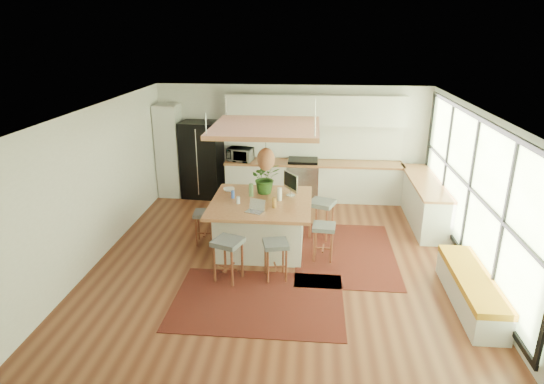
# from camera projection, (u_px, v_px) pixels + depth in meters

# --- Properties ---
(floor) EXTENTS (7.00, 7.00, 0.00)m
(floor) POSITION_uv_depth(u_px,v_px,m) (280.00, 259.00, 8.34)
(floor) COLOR #4F2316
(floor) RESTS_ON ground
(ceiling) EXTENTS (7.00, 7.00, 0.00)m
(ceiling) POSITION_uv_depth(u_px,v_px,m) (281.00, 110.00, 7.43)
(ceiling) COLOR white
(ceiling) RESTS_ON ground
(wall_back) EXTENTS (6.50, 0.00, 6.50)m
(wall_back) POSITION_uv_depth(u_px,v_px,m) (291.00, 141.00, 11.16)
(wall_back) COLOR silver
(wall_back) RESTS_ON ground
(wall_front) EXTENTS (6.50, 0.00, 6.50)m
(wall_front) POSITION_uv_depth(u_px,v_px,m) (256.00, 303.00, 4.60)
(wall_front) COLOR silver
(wall_front) RESTS_ON ground
(wall_left) EXTENTS (0.00, 7.00, 7.00)m
(wall_left) POSITION_uv_depth(u_px,v_px,m) (99.00, 183.00, 8.16)
(wall_left) COLOR silver
(wall_left) RESTS_ON ground
(wall_right) EXTENTS (0.00, 7.00, 7.00)m
(wall_right) POSITION_uv_depth(u_px,v_px,m) (476.00, 194.00, 7.60)
(wall_right) COLOR silver
(wall_right) RESTS_ON ground
(window_wall) EXTENTS (0.10, 6.20, 2.60)m
(window_wall) POSITION_uv_depth(u_px,v_px,m) (475.00, 191.00, 7.59)
(window_wall) COLOR black
(window_wall) RESTS_ON wall_right
(pantry) EXTENTS (0.55, 0.60, 2.25)m
(pantry) POSITION_uv_depth(u_px,v_px,m) (170.00, 151.00, 11.19)
(pantry) COLOR beige
(pantry) RESTS_ON floor
(back_counter_base) EXTENTS (4.20, 0.60, 0.88)m
(back_counter_base) POSITION_uv_depth(u_px,v_px,m) (313.00, 182.00, 11.12)
(back_counter_base) COLOR beige
(back_counter_base) RESTS_ON floor
(back_counter_top) EXTENTS (4.24, 0.64, 0.05)m
(back_counter_top) POSITION_uv_depth(u_px,v_px,m) (313.00, 163.00, 10.97)
(back_counter_top) COLOR brown
(back_counter_top) RESTS_ON back_counter_base
(backsplash) EXTENTS (4.20, 0.02, 0.80)m
(backsplash) POSITION_uv_depth(u_px,v_px,m) (314.00, 142.00, 11.10)
(backsplash) COLOR white
(backsplash) RESTS_ON wall_back
(upper_cabinets) EXTENTS (4.20, 0.34, 0.70)m
(upper_cabinets) POSITION_uv_depth(u_px,v_px,m) (315.00, 110.00, 10.68)
(upper_cabinets) COLOR beige
(upper_cabinets) RESTS_ON wall_back
(range) EXTENTS (0.76, 0.62, 1.00)m
(range) POSITION_uv_depth(u_px,v_px,m) (303.00, 179.00, 11.13)
(range) COLOR #A5A5AA
(range) RESTS_ON floor
(right_counter_base) EXTENTS (0.60, 2.50, 0.88)m
(right_counter_base) POSITION_uv_depth(u_px,v_px,m) (424.00, 202.00, 9.81)
(right_counter_base) COLOR beige
(right_counter_base) RESTS_ON floor
(right_counter_top) EXTENTS (0.64, 2.54, 0.05)m
(right_counter_top) POSITION_uv_depth(u_px,v_px,m) (426.00, 182.00, 9.66)
(right_counter_top) COLOR brown
(right_counter_top) RESTS_ON right_counter_base
(window_bench) EXTENTS (0.52, 2.00, 0.50)m
(window_bench) POSITION_uv_depth(u_px,v_px,m) (471.00, 290.00, 6.88)
(window_bench) COLOR beige
(window_bench) RESTS_ON floor
(ceiling_panel) EXTENTS (1.86, 1.86, 0.80)m
(ceiling_panel) POSITION_uv_depth(u_px,v_px,m) (266.00, 143.00, 8.05)
(ceiling_panel) COLOR brown
(ceiling_panel) RESTS_ON ceiling
(rug_near) EXTENTS (2.60, 1.80, 0.01)m
(rug_near) POSITION_uv_depth(u_px,v_px,m) (258.00, 301.00, 7.03)
(rug_near) COLOR black
(rug_near) RESTS_ON floor
(rug_right) EXTENTS (1.80, 2.60, 0.01)m
(rug_right) POSITION_uv_depth(u_px,v_px,m) (345.00, 253.00, 8.54)
(rug_right) COLOR black
(rug_right) RESTS_ON floor
(fridge) EXTENTS (0.98, 0.80, 1.86)m
(fridge) POSITION_uv_depth(u_px,v_px,m) (202.00, 160.00, 11.18)
(fridge) COLOR black
(fridge) RESTS_ON floor
(island) EXTENTS (1.85, 1.85, 0.93)m
(island) POSITION_uv_depth(u_px,v_px,m) (261.00, 224.00, 8.65)
(island) COLOR brown
(island) RESTS_ON floor
(stool_near_left) EXTENTS (0.56, 0.56, 0.74)m
(stool_near_left) POSITION_uv_depth(u_px,v_px,m) (228.00, 261.00, 7.52)
(stool_near_left) COLOR #484C50
(stool_near_left) RESTS_ON floor
(stool_near_right) EXTENTS (0.48, 0.48, 0.67)m
(stool_near_right) POSITION_uv_depth(u_px,v_px,m) (276.00, 259.00, 7.57)
(stool_near_right) COLOR #484C50
(stool_near_right) RESTS_ON floor
(stool_right_front) EXTENTS (0.43, 0.43, 0.67)m
(stool_right_front) POSITION_uv_depth(u_px,v_px,m) (323.00, 241.00, 8.22)
(stool_right_front) COLOR #484C50
(stool_right_front) RESTS_ON floor
(stool_right_back) EXTENTS (0.58, 0.58, 0.77)m
(stool_right_back) POSITION_uv_depth(u_px,v_px,m) (321.00, 220.00, 9.09)
(stool_right_back) COLOR #484C50
(stool_right_back) RESTS_ON floor
(stool_left_side) EXTENTS (0.42, 0.42, 0.65)m
(stool_left_side) POSITION_uv_depth(u_px,v_px,m) (205.00, 226.00, 8.84)
(stool_left_side) COLOR #484C50
(stool_left_side) RESTS_ON floor
(laptop) EXTENTS (0.39, 0.40, 0.22)m
(laptop) POSITION_uv_depth(u_px,v_px,m) (254.00, 206.00, 7.94)
(laptop) COLOR #A5A5AA
(laptop) RESTS_ON island
(monitor) EXTENTS (0.42, 0.51, 0.46)m
(monitor) POSITION_uv_depth(u_px,v_px,m) (291.00, 183.00, 8.68)
(monitor) COLOR #A5A5AA
(monitor) RESTS_ON island
(microwave) EXTENTS (0.64, 0.44, 0.39)m
(microwave) POSITION_uv_depth(u_px,v_px,m) (240.00, 153.00, 11.01)
(microwave) COLOR #A5A5AA
(microwave) RESTS_ON back_counter_top
(island_plant) EXTENTS (0.71, 0.75, 0.47)m
(island_plant) POSITION_uv_depth(u_px,v_px,m) (266.00, 181.00, 8.84)
(island_plant) COLOR #1E4C19
(island_plant) RESTS_ON island
(island_bowl) EXTENTS (0.27, 0.27, 0.05)m
(island_bowl) POSITION_uv_depth(u_px,v_px,m) (229.00, 190.00, 9.00)
(island_bowl) COLOR white
(island_bowl) RESTS_ON island
(island_bottle_0) EXTENTS (0.07, 0.07, 0.19)m
(island_bottle_0) POSITION_uv_depth(u_px,v_px,m) (233.00, 193.00, 8.60)
(island_bottle_0) COLOR blue
(island_bottle_0) RESTS_ON island
(island_bottle_1) EXTENTS (0.07, 0.07, 0.19)m
(island_bottle_1) POSITION_uv_depth(u_px,v_px,m) (238.00, 198.00, 8.35)
(island_bottle_1) COLOR silver
(island_bottle_1) RESTS_ON island
(island_bottle_2) EXTENTS (0.07, 0.07, 0.19)m
(island_bottle_2) POSITION_uv_depth(u_px,v_px,m) (273.00, 202.00, 8.15)
(island_bottle_2) COLOR #AD7A39
(island_bottle_2) RESTS_ON island
(island_bottle_3) EXTENTS (0.07, 0.07, 0.19)m
(island_bottle_3) POSITION_uv_depth(u_px,v_px,m) (280.00, 196.00, 8.47)
(island_bottle_3) COLOR white
(island_bottle_3) RESTS_ON island
(island_bottle_4) EXTENTS (0.07, 0.07, 0.19)m
(island_bottle_4) POSITION_uv_depth(u_px,v_px,m) (252.00, 191.00, 8.71)
(island_bottle_4) COLOR #5E8952
(island_bottle_4) RESTS_ON island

